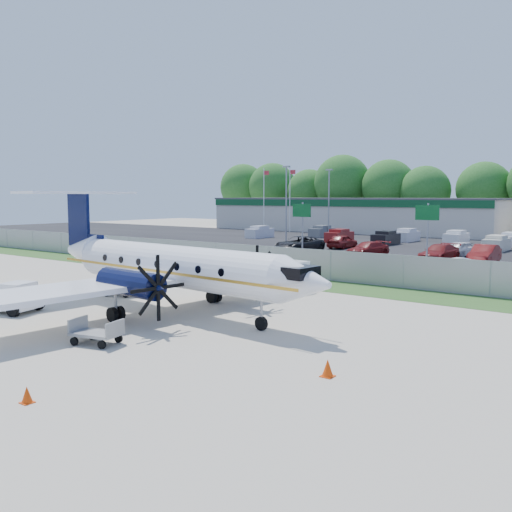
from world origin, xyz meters
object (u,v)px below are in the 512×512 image
Objects in this scene: aircraft at (170,265)px; pushback_tug at (11,298)px; baggage_cart_far at (96,333)px; baggage_cart_near at (121,288)px.

aircraft is 6.13× the size of pushback_tug.
aircraft is 9.32× the size of baggage_cart_far.
pushback_tug is 6.13m from baggage_cart_near.
aircraft is 6.60m from baggage_cart_far.
pushback_tug is (-5.89, -4.73, -1.54)m from aircraft.
baggage_cart_near is at bearing 85.02° from pushback_tug.
baggage_cart_near is 10.53m from baggage_cart_far.
baggage_cart_near is 0.99× the size of baggage_cart_far.
baggage_cart_far is at bearing -69.48° from aircraft.
aircraft is at bearing 110.52° from baggage_cart_far.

